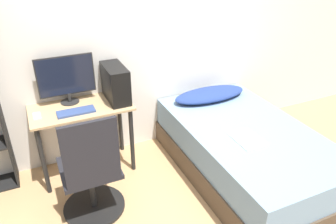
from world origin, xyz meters
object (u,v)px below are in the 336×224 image
Objects in this scene: bed at (245,152)px; office_chair at (92,179)px; monitor at (66,78)px; keyboard at (76,112)px; pc_tower at (115,83)px.

office_chair is at bearing 177.14° from bed.
keyboard is (0.01, -0.25, -0.25)m from monitor.
office_chair is at bearing -92.19° from keyboard.
pc_tower reaches higher than office_chair.
bed is 1.93m from monitor.
keyboard is 0.82× the size of pc_tower.
monitor is (0.01, 0.82, 0.62)m from office_chair.
bed is at bearing -2.86° from office_chair.
bed is (1.55, -0.08, -0.12)m from office_chair.
bed is at bearing -22.79° from keyboard.
pc_tower is at bearing 15.67° from keyboard.
keyboard is at bearing 157.21° from bed.
monitor reaches higher than office_chair.
bed is 4.66× the size of pc_tower.
office_chair reaches higher than bed.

